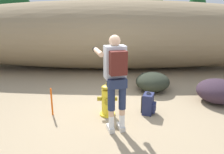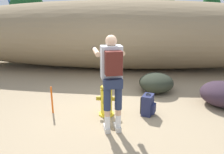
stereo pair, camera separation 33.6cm
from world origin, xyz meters
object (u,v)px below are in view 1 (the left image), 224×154
(spare_backpack, at_px, (148,104))
(survey_stake, at_px, (52,102))
(utility_worker, at_px, (115,72))
(boulder_mid, at_px, (218,91))
(fire_hydrant, at_px, (107,101))
(boulder_large, at_px, (153,82))

(spare_backpack, distance_m, survey_stake, 2.04)
(utility_worker, height_order, boulder_mid, utility_worker)
(utility_worker, bearing_deg, survey_stake, 51.58)
(fire_hydrant, bearing_deg, spare_backpack, 5.57)
(survey_stake, bearing_deg, boulder_large, 32.86)
(spare_backpack, xyz_separation_m, boulder_large, (0.32, 1.43, 0.04))
(utility_worker, bearing_deg, fire_hydrant, 0.11)
(boulder_mid, height_order, survey_stake, survey_stake)
(boulder_mid, bearing_deg, utility_worker, -152.26)
(fire_hydrant, relative_size, utility_worker, 0.41)
(fire_hydrant, height_order, boulder_large, fire_hydrant)
(utility_worker, relative_size, survey_stake, 2.90)
(fire_hydrant, distance_m, survey_stake, 1.17)
(fire_hydrant, bearing_deg, boulder_mid, 15.50)
(spare_backpack, height_order, survey_stake, survey_stake)
(boulder_mid, xyz_separation_m, survey_stake, (-3.80, -0.74, 0.02))
(survey_stake, bearing_deg, spare_backpack, 2.62)
(fire_hydrant, relative_size, survey_stake, 1.20)
(spare_backpack, relative_size, survey_stake, 0.78)
(fire_hydrant, bearing_deg, survey_stake, -179.61)
(fire_hydrant, xyz_separation_m, survey_stake, (-1.17, -0.01, -0.03))
(spare_backpack, relative_size, boulder_mid, 0.46)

